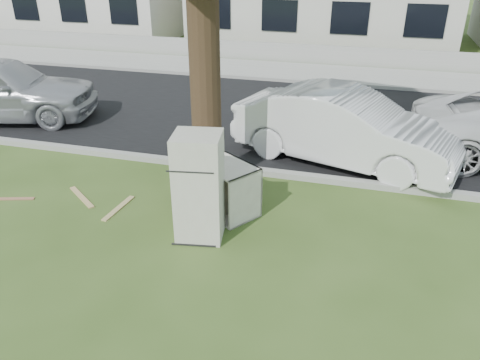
# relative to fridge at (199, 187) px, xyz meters

# --- Properties ---
(ground) EXTENTS (120.00, 120.00, 0.00)m
(ground) POSITION_rel_fridge_xyz_m (-0.07, -0.06, -0.85)
(ground) COLOR #364E1C
(road) EXTENTS (120.00, 7.00, 0.01)m
(road) POSITION_rel_fridge_xyz_m (-0.07, 5.94, -0.85)
(road) COLOR black
(road) RESTS_ON ground
(kerb_near) EXTENTS (120.00, 0.18, 0.12)m
(kerb_near) POSITION_rel_fridge_xyz_m (-0.07, 2.39, -0.85)
(kerb_near) COLOR gray
(kerb_near) RESTS_ON ground
(kerb_far) EXTENTS (120.00, 0.18, 0.12)m
(kerb_far) POSITION_rel_fridge_xyz_m (-0.07, 9.49, -0.85)
(kerb_far) COLOR gray
(kerb_far) RESTS_ON ground
(sidewalk) EXTENTS (120.00, 2.80, 0.01)m
(sidewalk) POSITION_rel_fridge_xyz_m (-0.07, 10.94, -0.85)
(sidewalk) COLOR gray
(sidewalk) RESTS_ON ground
(low_wall) EXTENTS (120.00, 0.15, 0.70)m
(low_wall) POSITION_rel_fridge_xyz_m (-0.07, 12.54, -0.50)
(low_wall) COLOR gray
(low_wall) RESTS_ON ground
(fridge) EXTENTS (0.80, 0.76, 1.70)m
(fridge) POSITION_rel_fridge_xyz_m (0.00, 0.00, 0.00)
(fridge) COLOR beige
(fridge) RESTS_ON ground
(cabinet) EXTENTS (1.34, 1.22, 0.89)m
(cabinet) POSITION_rel_fridge_xyz_m (0.13, 0.84, -0.41)
(cabinet) COLOR beige
(cabinet) RESTS_ON ground
(plank_a) EXTENTS (0.96, 0.36, 0.02)m
(plank_a) POSITION_rel_fridge_xyz_m (-3.79, 0.15, -0.84)
(plank_a) COLOR #946347
(plank_a) RESTS_ON ground
(plank_b) EXTENTS (0.83, 0.66, 0.02)m
(plank_b) POSITION_rel_fridge_xyz_m (-2.51, 0.57, -0.84)
(plank_b) COLOR tan
(plank_b) RESTS_ON ground
(plank_c) EXTENTS (0.17, 0.90, 0.02)m
(plank_c) POSITION_rel_fridge_xyz_m (-1.67, 0.39, -0.84)
(plank_c) COLOR tan
(plank_c) RESTS_ON ground
(car_center) EXTENTS (4.87, 2.85, 1.52)m
(car_center) POSITION_rel_fridge_xyz_m (1.92, 3.48, -0.09)
(car_center) COLOR silver
(car_center) RESTS_ON ground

